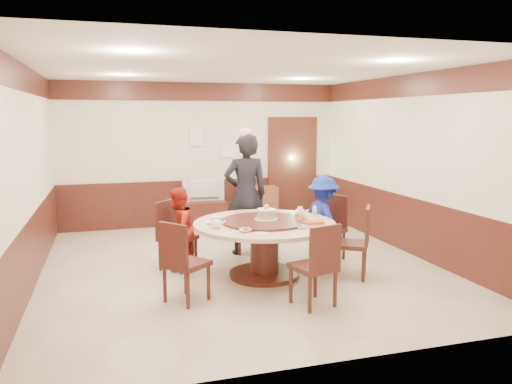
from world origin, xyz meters
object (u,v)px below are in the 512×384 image
object	(u,v)px
birthday_cake	(266,214)
tv_stand	(205,214)
person_red	(178,229)
thermos	(259,177)
person_standing	(246,194)
television	(204,190)
banquet_table	(264,238)
side_cabinet	(257,205)
person_blue	(323,219)
shrimp_platter	(314,224)

from	to	relation	value
birthday_cake	tv_stand	world-z (taller)	birthday_cake
person_red	thermos	world-z (taller)	person_red
person_red	person_standing	bearing A→B (deg)	154.19
person_standing	television	world-z (taller)	person_standing
banquet_table	side_cabinet	xyz separation A→B (m)	(0.88, 3.31, -0.16)
television	side_cabinet	bearing A→B (deg)	-178.66
person_blue	shrimp_platter	world-z (taller)	person_blue
tv_stand	thermos	distance (m)	1.32
person_red	television	world-z (taller)	person_red
person_red	banquet_table	bearing A→B (deg)	97.62
person_red	shrimp_platter	bearing A→B (deg)	95.32
person_red	television	distance (m)	2.80
shrimp_platter	television	size ratio (longest dim) A/B	0.36
person_red	television	size ratio (longest dim) A/B	1.42
banquet_table	birthday_cake	size ratio (longest dim) A/B	6.09
side_cabinet	tv_stand	bearing A→B (deg)	-178.41
tv_stand	birthday_cake	bearing A→B (deg)	-85.88
birthday_cake	side_cabinet	world-z (taller)	birthday_cake
person_standing	birthday_cake	world-z (taller)	person_standing
banquet_table	thermos	bearing A→B (deg)	74.30
thermos	person_red	bearing A→B (deg)	-126.69
person_red	person_blue	bearing A→B (deg)	122.19
birthday_cake	shrimp_platter	xyz separation A→B (m)	(0.51, -0.43, -0.07)
birthday_cake	thermos	distance (m)	3.40
person_standing	person_blue	size ratio (longest dim) A/B	1.47
person_standing	thermos	bearing A→B (deg)	-112.04
television	side_cabinet	world-z (taller)	television
person_red	side_cabinet	bearing A→B (deg)	-178.37
banquet_table	television	bearing A→B (deg)	93.51
person_standing	side_cabinet	xyz separation A→B (m)	(0.82, 2.12, -0.57)
banquet_table	side_cabinet	size ratio (longest dim) A/B	2.38
side_cabinet	birthday_cake	bearing A→B (deg)	-104.51
tv_stand	thermos	world-z (taller)	thermos
banquet_table	shrimp_platter	xyz separation A→B (m)	(0.54, -0.40, 0.24)
banquet_table	person_blue	xyz separation A→B (m)	(1.05, 0.42, 0.11)
shrimp_platter	person_blue	bearing A→B (deg)	58.36
person_red	tv_stand	world-z (taller)	person_red
banquet_table	birthday_cake	distance (m)	0.32
shrimp_platter	thermos	bearing A→B (deg)	84.02
banquet_table	side_cabinet	world-z (taller)	banquet_table
person_standing	side_cabinet	world-z (taller)	person_standing
banquet_table	person_blue	distance (m)	1.13
tv_stand	person_red	bearing A→B (deg)	-108.16
banquet_table	thermos	size ratio (longest dim) A/B	5.01
birthday_cake	thermos	bearing A→B (deg)	74.71
person_red	birthday_cake	distance (m)	1.28
person_blue	birthday_cake	xyz separation A→B (m)	(-1.01, -0.39, 0.21)
birthday_cake	tv_stand	size ratio (longest dim) A/B	0.37
tv_stand	person_blue	bearing A→B (deg)	-66.44
tv_stand	banquet_table	bearing A→B (deg)	-86.49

